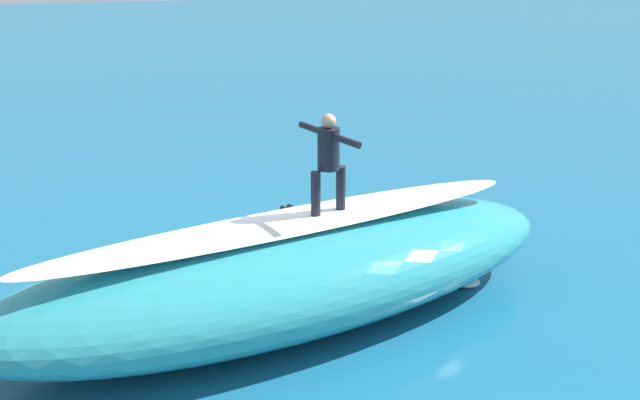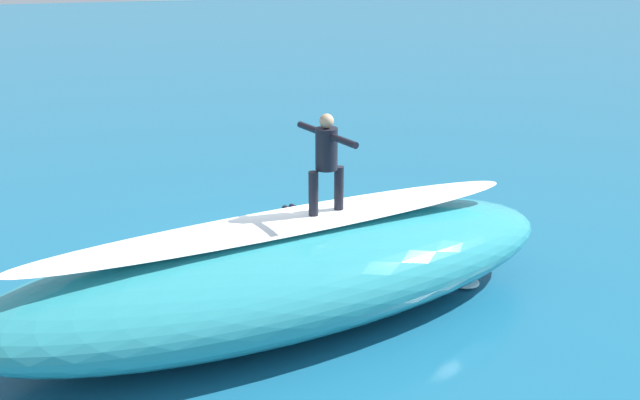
{
  "view_description": "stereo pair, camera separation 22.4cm",
  "coord_description": "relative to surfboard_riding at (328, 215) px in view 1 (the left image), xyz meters",
  "views": [
    {
      "loc": [
        2.9,
        11.8,
        5.7
      ],
      "look_at": [
        -0.78,
        0.12,
        1.25
      ],
      "focal_mm": 40.87,
      "sensor_mm": 36.0,
      "label": 1
    },
    {
      "loc": [
        2.68,
        11.86,
        5.7
      ],
      "look_at": [
        -0.78,
        0.12,
        1.25
      ],
      "focal_mm": 40.87,
      "sensor_mm": 36.0,
      "label": 2
    }
  ],
  "objects": [
    {
      "name": "surfboard_riding",
      "position": [
        0.0,
        0.0,
        0.0
      ],
      "size": [
        2.23,
        1.14,
        0.06
      ],
      "primitive_type": "ellipsoid",
      "rotation": [
        0.0,
        0.0,
        0.3
      ],
      "color": "yellow",
      "rests_on": "wave_crest"
    },
    {
      "name": "foam_patch_mid",
      "position": [
        -3.16,
        -3.06,
        -1.54
      ],
      "size": [
        0.77,
        0.63,
        0.17
      ],
      "primitive_type": "ellipsoid",
      "rotation": [
        0.0,
        0.0,
        0.04
      ],
      "color": "white",
      "rests_on": "ground_plane"
    },
    {
      "name": "foam_patch_far",
      "position": [
        1.05,
        -0.86,
        -1.55
      ],
      "size": [
        0.86,
        1.05,
        0.15
      ],
      "primitive_type": "ellipsoid",
      "rotation": [
        0.0,
        0.0,
        1.78
      ],
      "color": "white",
      "rests_on": "ground_plane"
    },
    {
      "name": "wave_foam_lip",
      "position": [
        0.69,
        0.14,
        0.01
      ],
      "size": [
        8.22,
        2.7,
        0.08
      ],
      "primitive_type": "ellipsoid",
      "rotation": [
        0.0,
        0.0,
        0.2
      ],
      "color": "white",
      "rests_on": "wave_crest"
    },
    {
      "name": "foam_patch_near",
      "position": [
        -2.46,
        -0.17,
        -1.55
      ],
      "size": [
        0.87,
        0.92,
        0.17
      ],
      "primitive_type": "ellipsoid",
      "rotation": [
        0.0,
        0.0,
        2.19
      ],
      "color": "white",
      "rests_on": "ground_plane"
    },
    {
      "name": "surfboard_paddling",
      "position": [
        -0.78,
        -3.34,
        -1.6
      ],
      "size": [
        1.24,
        2.51,
        0.06
      ],
      "primitive_type": "ellipsoid",
      "rotation": [
        0.0,
        0.0,
        1.86
      ],
      "color": "#EAE5C6",
      "rests_on": "ground_plane"
    },
    {
      "name": "wave_crest",
      "position": [
        0.69,
        0.14,
        -0.83
      ],
      "size": [
        10.04,
        4.99,
        1.6
      ],
      "primitive_type": "ellipsoid",
      "rotation": [
        0.0,
        0.0,
        0.2
      ],
      "color": "teal",
      "rests_on": "ground_plane"
    },
    {
      "name": "surfer_riding",
      "position": [
        0.0,
        -0.0,
        0.95
      ],
      "size": [
        0.6,
        1.45,
        1.57
      ],
      "rotation": [
        0.0,
        0.0,
        0.3
      ],
      "color": "black",
      "rests_on": "surfboard_riding"
    },
    {
      "name": "ground_plane",
      "position": [
        0.38,
        -1.79,
        -1.63
      ],
      "size": [
        120.0,
        120.0,
        0.0
      ],
      "primitive_type": "plane",
      "color": "#196084"
    },
    {
      "name": "surfer_paddling",
      "position": [
        -0.74,
        -3.47,
        -1.43
      ],
      "size": [
        0.73,
        1.7,
        0.31
      ],
      "rotation": [
        0.0,
        0.0,
        1.86
      ],
      "color": "black",
      "rests_on": "surfboard_paddling"
    }
  ]
}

